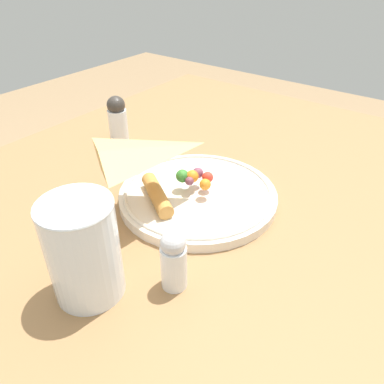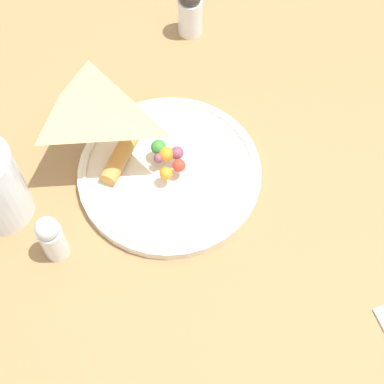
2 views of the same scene
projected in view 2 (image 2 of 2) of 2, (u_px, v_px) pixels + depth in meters
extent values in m
plane|color=#997A56|center=(190.00, 328.00, 1.52)|extent=(6.00, 6.00, 0.00)
cube|color=olive|center=(189.00, 178.00, 0.86)|extent=(1.05, 0.89, 0.03)
cube|color=brown|center=(351.00, 89.00, 1.43)|extent=(0.06, 0.06, 0.74)
cylinder|color=silver|center=(170.00, 175.00, 0.83)|extent=(0.26, 0.26, 0.02)
torus|color=silver|center=(170.00, 172.00, 0.82)|extent=(0.24, 0.24, 0.01)
pyramid|color=#E0B266|center=(175.00, 170.00, 0.81)|extent=(0.19, 0.18, 0.02)
cylinder|color=#C68942|center=(123.00, 152.00, 0.83)|extent=(0.08, 0.10, 0.02)
sphere|color=#7A4256|center=(159.00, 158.00, 0.81)|extent=(0.01, 0.01, 0.01)
sphere|color=red|center=(179.00, 165.00, 0.80)|extent=(0.02, 0.02, 0.02)
sphere|color=#7A4256|center=(177.00, 153.00, 0.81)|extent=(0.02, 0.02, 0.02)
sphere|color=orange|center=(166.00, 173.00, 0.79)|extent=(0.02, 0.02, 0.02)
sphere|color=orange|center=(166.00, 154.00, 0.81)|extent=(0.02, 0.02, 0.02)
sphere|color=#388433|center=(159.00, 147.00, 0.81)|extent=(0.02, 0.02, 0.02)
cylinder|color=white|center=(54.00, 242.00, 0.76)|extent=(0.03, 0.03, 0.06)
sphere|color=silver|center=(47.00, 229.00, 0.72)|extent=(0.03, 0.03, 0.03)
cylinder|color=white|center=(190.00, 16.00, 0.95)|extent=(0.04, 0.04, 0.07)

